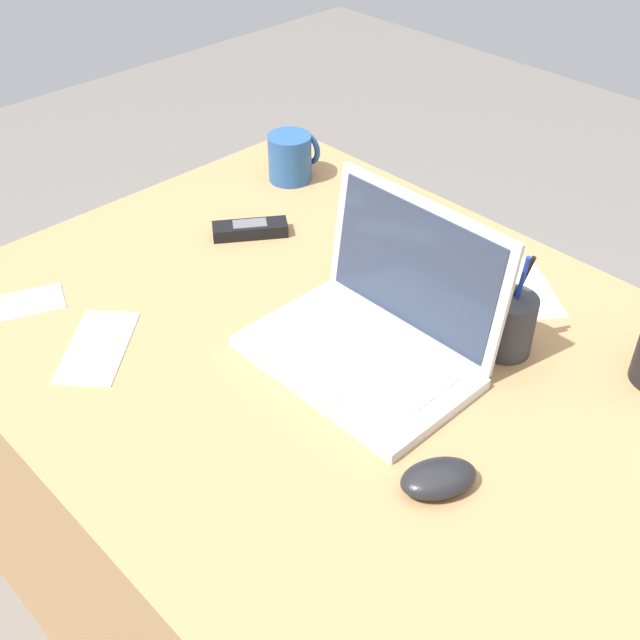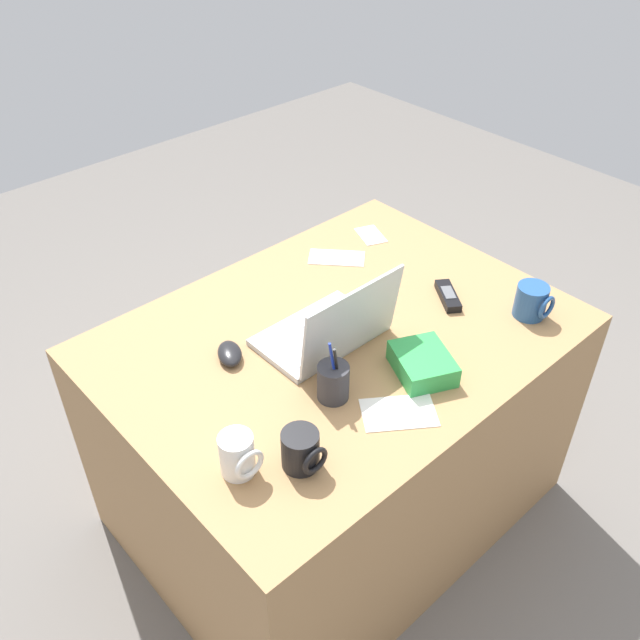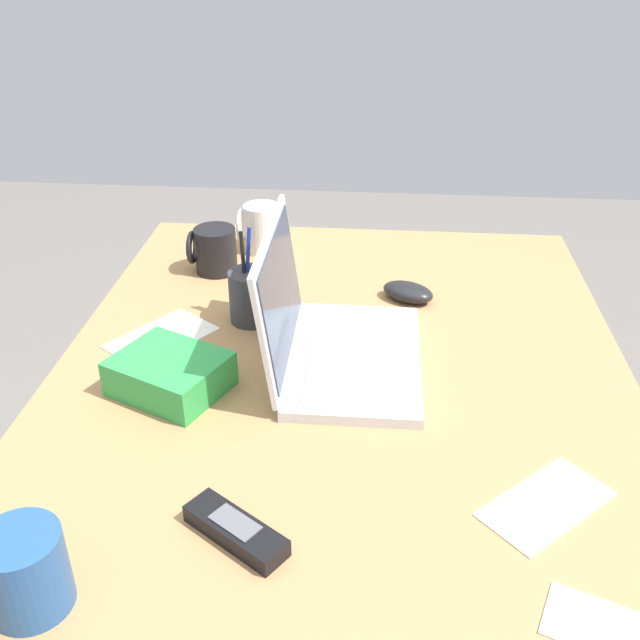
{
  "view_description": "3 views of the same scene",
  "coord_description": "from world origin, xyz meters",
  "px_view_note": "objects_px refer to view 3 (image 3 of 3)",
  "views": [
    {
      "loc": [
        0.67,
        -0.69,
        1.54
      ],
      "look_at": [
        -0.0,
        -0.04,
        0.82
      ],
      "focal_mm": 44.72,
      "sensor_mm": 36.0,
      "label": 1
    },
    {
      "loc": [
        1.02,
        1.05,
        1.94
      ],
      "look_at": [
        0.03,
        -0.04,
        0.78
      ],
      "focal_mm": 38.28,
      "sensor_mm": 36.0,
      "label": 2
    },
    {
      "loc": [
        -0.97,
        -0.05,
        1.41
      ],
      "look_at": [
        0.07,
        0.04,
        0.82
      ],
      "focal_mm": 40.77,
      "sensor_mm": 36.0,
      "label": 3
    }
  ],
  "objects_px": {
    "laptop": "(330,338)",
    "coffee_mug_white": "(214,250)",
    "computer_mouse": "(408,292)",
    "snack_bag": "(170,374)",
    "cordless_phone": "(236,530)",
    "coffee_mug_spare": "(22,571)",
    "pen_holder": "(251,296)",
    "coffee_mug_tall": "(260,228)"
  },
  "relations": [
    {
      "from": "laptop",
      "to": "coffee_mug_white",
      "type": "distance_m",
      "value": 0.42
    },
    {
      "from": "computer_mouse",
      "to": "snack_bag",
      "type": "bearing_deg",
      "value": 158.43
    },
    {
      "from": "computer_mouse",
      "to": "cordless_phone",
      "type": "relative_size",
      "value": 0.73
    },
    {
      "from": "coffee_mug_spare",
      "to": "pen_holder",
      "type": "distance_m",
      "value": 0.65
    },
    {
      "from": "laptop",
      "to": "snack_bag",
      "type": "distance_m",
      "value": 0.26
    },
    {
      "from": "snack_bag",
      "to": "coffee_mug_white",
      "type": "bearing_deg",
      "value": 2.94
    },
    {
      "from": "coffee_mug_tall",
      "to": "pen_holder",
      "type": "xyz_separation_m",
      "value": [
        -0.31,
        -0.03,
        -0.0
      ]
    },
    {
      "from": "laptop",
      "to": "coffee_mug_white",
      "type": "bearing_deg",
      "value": 38.74
    },
    {
      "from": "pen_holder",
      "to": "snack_bag",
      "type": "xyz_separation_m",
      "value": [
        -0.23,
        0.09,
        -0.02
      ]
    },
    {
      "from": "coffee_mug_tall",
      "to": "snack_bag",
      "type": "distance_m",
      "value": 0.55
    },
    {
      "from": "pen_holder",
      "to": "cordless_phone",
      "type": "bearing_deg",
      "value": -172.44
    },
    {
      "from": "coffee_mug_tall",
      "to": "coffee_mug_spare",
      "type": "distance_m",
      "value": 0.96
    },
    {
      "from": "coffee_mug_white",
      "to": "pen_holder",
      "type": "xyz_separation_m",
      "value": [
        -0.2,
        -0.11,
        0.0
      ]
    },
    {
      "from": "laptop",
      "to": "coffee_mug_tall",
      "type": "distance_m",
      "value": 0.48
    },
    {
      "from": "coffee_mug_white",
      "to": "coffee_mug_tall",
      "type": "xyz_separation_m",
      "value": [
        0.11,
        -0.08,
        0.01
      ]
    },
    {
      "from": "coffee_mug_spare",
      "to": "pen_holder",
      "type": "bearing_deg",
      "value": -11.95
    },
    {
      "from": "coffee_mug_white",
      "to": "snack_bag",
      "type": "relative_size",
      "value": 0.6
    },
    {
      "from": "coffee_mug_spare",
      "to": "coffee_mug_white",
      "type": "bearing_deg",
      "value": -1.68
    },
    {
      "from": "coffee_mug_tall",
      "to": "coffee_mug_spare",
      "type": "relative_size",
      "value": 1.03
    },
    {
      "from": "laptop",
      "to": "computer_mouse",
      "type": "xyz_separation_m",
      "value": [
        0.24,
        -0.13,
        -0.03
      ]
    },
    {
      "from": "coffee_mug_white",
      "to": "cordless_phone",
      "type": "xyz_separation_m",
      "value": [
        -0.73,
        -0.18,
        -0.04
      ]
    },
    {
      "from": "coffee_mug_white",
      "to": "pen_holder",
      "type": "distance_m",
      "value": 0.23
    },
    {
      "from": "laptop",
      "to": "cordless_phone",
      "type": "bearing_deg",
      "value": 168.06
    },
    {
      "from": "coffee_mug_white",
      "to": "coffee_mug_tall",
      "type": "height_order",
      "value": "coffee_mug_tall"
    },
    {
      "from": "pen_holder",
      "to": "coffee_mug_white",
      "type": "bearing_deg",
      "value": 29.12
    },
    {
      "from": "laptop",
      "to": "snack_bag",
      "type": "bearing_deg",
      "value": 112.18
    },
    {
      "from": "laptop",
      "to": "pen_holder",
      "type": "xyz_separation_m",
      "value": [
        0.13,
        0.15,
        0.0
      ]
    },
    {
      "from": "coffee_mug_spare",
      "to": "pen_holder",
      "type": "xyz_separation_m",
      "value": [
        0.64,
        -0.14,
        0.0
      ]
    },
    {
      "from": "laptop",
      "to": "pen_holder",
      "type": "bearing_deg",
      "value": 49.57
    },
    {
      "from": "laptop",
      "to": "pen_holder",
      "type": "height_order",
      "value": "laptop"
    },
    {
      "from": "laptop",
      "to": "cordless_phone",
      "type": "height_order",
      "value": "laptop"
    },
    {
      "from": "coffee_mug_white",
      "to": "coffee_mug_spare",
      "type": "xyz_separation_m",
      "value": [
        -0.84,
        0.02,
        0.0
      ]
    },
    {
      "from": "coffee_mug_spare",
      "to": "snack_bag",
      "type": "height_order",
      "value": "coffee_mug_spare"
    },
    {
      "from": "cordless_phone",
      "to": "snack_bag",
      "type": "bearing_deg",
      "value": 28.08
    },
    {
      "from": "laptop",
      "to": "cordless_phone",
      "type": "distance_m",
      "value": 0.41
    },
    {
      "from": "computer_mouse",
      "to": "coffee_mug_tall",
      "type": "height_order",
      "value": "coffee_mug_tall"
    },
    {
      "from": "coffee_mug_white",
      "to": "pen_holder",
      "type": "bearing_deg",
      "value": -150.88
    },
    {
      "from": "pen_holder",
      "to": "computer_mouse",
      "type": "bearing_deg",
      "value": -70.09
    },
    {
      "from": "coffee_mug_spare",
      "to": "cordless_phone",
      "type": "bearing_deg",
      "value": -61.47
    },
    {
      "from": "coffee_mug_spare",
      "to": "snack_bag",
      "type": "xyz_separation_m",
      "value": [
        0.41,
        -0.05,
        -0.02
      ]
    },
    {
      "from": "coffee_mug_tall",
      "to": "coffee_mug_white",
      "type": "bearing_deg",
      "value": 145.63
    },
    {
      "from": "cordless_phone",
      "to": "snack_bag",
      "type": "relative_size",
      "value": 0.86
    }
  ]
}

